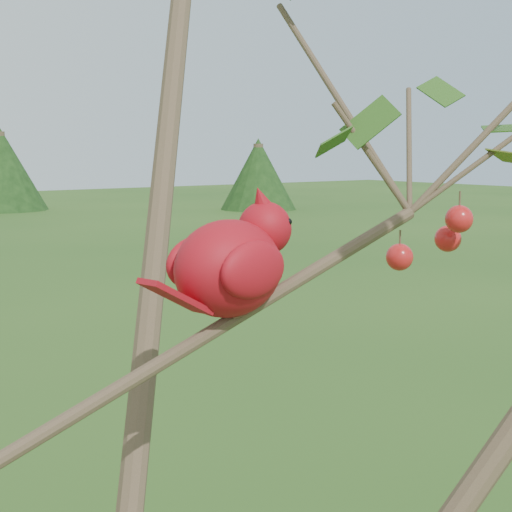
{
  "coord_description": "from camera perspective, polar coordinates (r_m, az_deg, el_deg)",
  "views": [
    {
      "loc": [
        -0.27,
        -0.7,
        2.29
      ],
      "look_at": [
        0.31,
        0.08,
        2.16
      ],
      "focal_mm": 55.0,
      "sensor_mm": 36.0,
      "label": 1
    }
  ],
  "objects": [
    {
      "name": "crabapple_tree",
      "position": [
        0.76,
        -12.5,
        -5.22
      ],
      "size": [
        2.35,
        2.05,
        2.95
      ],
      "color": "#433424",
      "rests_on": "ground"
    },
    {
      "name": "cardinal",
      "position": [
        0.95,
        -1.67,
        -0.47
      ],
      "size": [
        0.25,
        0.14,
        0.17
      ],
      "rotation": [
        0.0,
        0.0,
        0.2
      ],
      "color": "maroon",
      "rests_on": "ground"
    }
  ]
}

